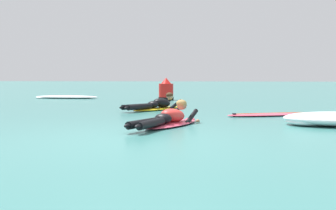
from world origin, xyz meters
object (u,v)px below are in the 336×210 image
(surfer_near, at_px, (169,119))
(surfer_far, at_px, (158,105))
(drifting_surfboard, at_px, (268,115))
(channel_marker_buoy, at_px, (166,91))

(surfer_near, relative_size, surfer_far, 1.04)
(drifting_surfboard, xyz_separation_m, channel_marker_buoy, (-3.43, 6.55, 0.32))
(surfer_far, height_order, channel_marker_buoy, channel_marker_buoy)
(surfer_far, relative_size, channel_marker_buoy, 2.66)
(surfer_far, xyz_separation_m, channel_marker_buoy, (-0.46, 5.12, 0.21))
(channel_marker_buoy, bearing_deg, surfer_near, -81.80)
(drifting_surfboard, bearing_deg, channel_marker_buoy, 117.66)
(drifting_surfboard, bearing_deg, surfer_far, 154.25)
(surfer_near, distance_m, surfer_far, 3.96)
(surfer_near, xyz_separation_m, channel_marker_buoy, (-1.29, 8.98, 0.21))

